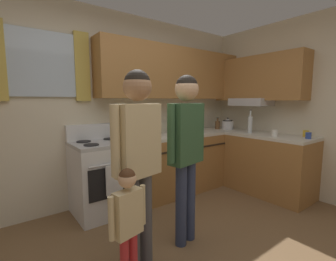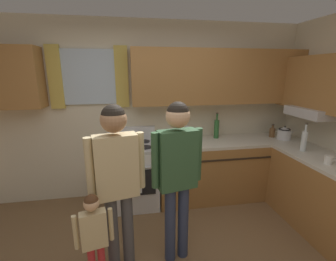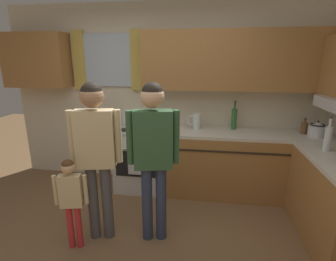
% 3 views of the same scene
% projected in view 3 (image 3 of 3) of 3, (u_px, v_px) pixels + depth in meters
% --- Properties ---
extents(back_wall_unit, '(4.60, 0.42, 2.60)m').
position_uv_depth(back_wall_unit, '(168.00, 82.00, 3.64)').
color(back_wall_unit, beige).
rests_on(back_wall_unit, ground).
extents(kitchen_counter_run, '(2.19, 1.82, 0.90)m').
position_uv_depth(kitchen_counter_run, '(272.00, 175.00, 3.16)').
color(kitchen_counter_run, '#9E6B38').
rests_on(kitchen_counter_run, ground).
extents(stove_oven, '(0.69, 0.67, 1.10)m').
position_uv_depth(stove_oven, '(142.00, 157.00, 3.72)').
color(stove_oven, silver).
rests_on(stove_oven, ground).
extents(bottle_squat_brown, '(0.08, 0.08, 0.21)m').
position_uv_depth(bottle_squat_brown, '(304.00, 128.00, 3.32)').
color(bottle_squat_brown, brown).
rests_on(bottle_squat_brown, kitchen_counter_run).
extents(bottle_tall_clear, '(0.07, 0.07, 0.37)m').
position_uv_depth(bottle_tall_clear, '(328.00, 138.00, 2.67)').
color(bottle_tall_clear, silver).
rests_on(bottle_tall_clear, kitchen_counter_run).
extents(bottle_wine_green, '(0.08, 0.08, 0.39)m').
position_uv_depth(bottle_wine_green, '(234.00, 118.00, 3.51)').
color(bottle_wine_green, '#2D6633').
rests_on(bottle_wine_green, kitchen_counter_run).
extents(stovetop_kettle, '(0.27, 0.20, 0.21)m').
position_uv_depth(stovetop_kettle, '(317.00, 129.00, 3.16)').
color(stovetop_kettle, silver).
rests_on(stovetop_kettle, kitchen_counter_run).
extents(water_pitcher, '(0.19, 0.11, 0.22)m').
position_uv_depth(water_pitcher, '(196.00, 121.00, 3.52)').
color(water_pitcher, silver).
rests_on(water_pitcher, kitchen_counter_run).
extents(adult_holding_child, '(0.50, 0.23, 1.64)m').
position_uv_depth(adult_holding_child, '(96.00, 145.00, 2.47)').
color(adult_holding_child, '#4C4C51').
rests_on(adult_holding_child, ground).
extents(adult_in_plaid, '(0.50, 0.23, 1.64)m').
position_uv_depth(adult_in_plaid, '(153.00, 146.00, 2.45)').
color(adult_in_plaid, '#2D3856').
rests_on(adult_in_plaid, ground).
extents(small_child, '(0.31, 0.13, 0.95)m').
position_uv_depth(small_child, '(71.00, 194.00, 2.44)').
color(small_child, red).
rests_on(small_child, ground).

